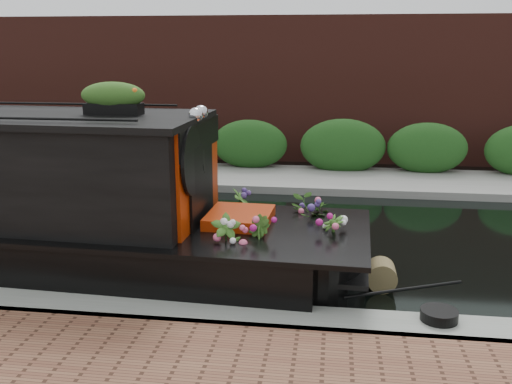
# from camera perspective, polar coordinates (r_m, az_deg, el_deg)

# --- Properties ---
(ground) EXTENTS (80.00, 80.00, 0.00)m
(ground) POSITION_cam_1_polar(r_m,az_deg,el_deg) (9.91, -4.12, -4.46)
(ground) COLOR black
(ground) RESTS_ON ground
(near_bank_coping) EXTENTS (40.00, 0.60, 0.50)m
(near_bank_coping) POSITION_cam_1_polar(r_m,az_deg,el_deg) (6.98, -9.83, -13.18)
(near_bank_coping) COLOR gray
(near_bank_coping) RESTS_ON ground
(far_bank_path) EXTENTS (40.00, 2.40, 0.34)m
(far_bank_path) POSITION_cam_1_polar(r_m,az_deg,el_deg) (13.89, -0.57, 1.12)
(far_bank_path) COLOR gray
(far_bank_path) RESTS_ON ground
(far_hedge) EXTENTS (40.00, 1.10, 2.80)m
(far_hedge) POSITION_cam_1_polar(r_m,az_deg,el_deg) (14.76, -0.06, 1.92)
(far_hedge) COLOR #1E4A18
(far_hedge) RESTS_ON ground
(far_brick_wall) EXTENTS (40.00, 1.00, 8.00)m
(far_brick_wall) POSITION_cam_1_polar(r_m,az_deg,el_deg) (16.80, 0.93, 3.46)
(far_brick_wall) COLOR #4D211A
(far_brick_wall) RESTS_ON ground
(rope_fender) EXTENTS (0.40, 0.39, 0.40)m
(rope_fender) POSITION_cam_1_polar(r_m,az_deg,el_deg) (7.97, 12.42, -8.09)
(rope_fender) COLOR olive
(rope_fender) RESTS_ON ground
(coiled_mooring_rope) EXTENTS (0.41, 0.41, 0.12)m
(coiled_mooring_rope) POSITION_cam_1_polar(r_m,az_deg,el_deg) (6.78, 17.84, -11.63)
(coiled_mooring_rope) COLOR black
(coiled_mooring_rope) RESTS_ON near_bank_coping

